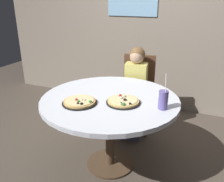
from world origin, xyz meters
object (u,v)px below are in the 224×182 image
(diner_child, at_px, (134,97))
(soda_cup, at_px, (163,100))
(chair_wooden, at_px, (137,88))
(pizza_veggie, at_px, (123,101))
(dining_table, at_px, (110,107))
(pizza_cheese, at_px, (80,102))

(diner_child, height_order, soda_cup, diner_child)
(chair_wooden, bearing_deg, pizza_veggie, -80.07)
(diner_child, xyz_separation_m, pizza_veggie, (0.15, -0.78, 0.28))
(diner_child, bearing_deg, pizza_veggie, -79.23)
(diner_child, distance_m, soda_cup, 0.96)
(chair_wooden, height_order, diner_child, diner_child)
(dining_table, height_order, diner_child, diner_child)
(pizza_veggie, distance_m, pizza_cheese, 0.38)
(dining_table, height_order, pizza_cheese, pizza_cheese)
(diner_child, bearing_deg, soda_cup, -56.87)
(chair_wooden, bearing_deg, soda_cup, -61.30)
(pizza_veggie, height_order, soda_cup, soda_cup)
(chair_wooden, distance_m, pizza_veggie, 1.00)
(diner_child, bearing_deg, dining_table, -90.73)
(dining_table, distance_m, soda_cup, 0.53)
(chair_wooden, bearing_deg, pizza_cheese, -99.13)
(chair_wooden, xyz_separation_m, pizza_cheese, (-0.18, -1.12, 0.24))
(pizza_cheese, bearing_deg, soda_cup, 14.99)
(pizza_cheese, distance_m, soda_cup, 0.72)
(dining_table, relative_size, diner_child, 1.19)
(dining_table, bearing_deg, chair_wooden, 90.70)
(diner_child, bearing_deg, pizza_cheese, -102.02)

